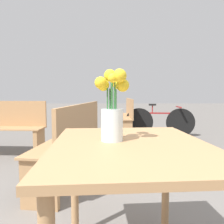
{
  "coord_description": "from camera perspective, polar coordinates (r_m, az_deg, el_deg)",
  "views": [
    {
      "loc": [
        -0.1,
        -1.03,
        0.97
      ],
      "look_at": [
        -0.09,
        0.05,
        0.88
      ],
      "focal_mm": 35.0,
      "sensor_mm": 36.0,
      "label": 1
    }
  ],
  "objects": [
    {
      "name": "bicycle",
      "position": [
        5.05,
        12.36,
        -2.45
      ],
      "size": [
        1.55,
        0.44,
        0.73
      ],
      "color": "black",
      "rests_on": "ground_plane"
    },
    {
      "name": "bench_near",
      "position": [
        2.61,
        -9.61,
        -6.31
      ],
      "size": [
        0.57,
        1.72,
        0.85
      ],
      "color": "tan",
      "rests_on": "ground_plane"
    },
    {
      "name": "bench_far",
      "position": [
        5.06,
        3.54,
        -0.93
      ],
      "size": [
        0.36,
        1.51,
        0.85
      ],
      "color": "tan",
      "rests_on": "ground_plane"
    },
    {
      "name": "table_front",
      "position": [
        1.09,
        4.86,
        -13.65
      ],
      "size": [
        0.8,
        0.97,
        0.73
      ],
      "color": "tan",
      "rests_on": "ground_plane"
    },
    {
      "name": "flower_vase",
      "position": [
        1.08,
        0.06,
        0.24
      ],
      "size": [
        0.17,
        0.16,
        0.36
      ],
      "color": "silver",
      "rests_on": "table_front"
    }
  ]
}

